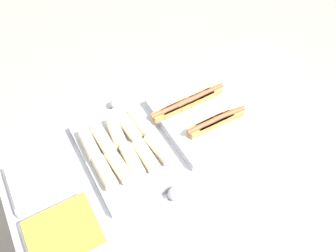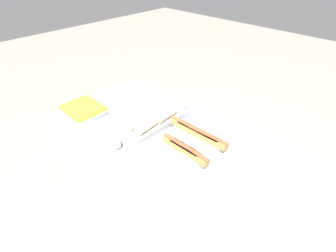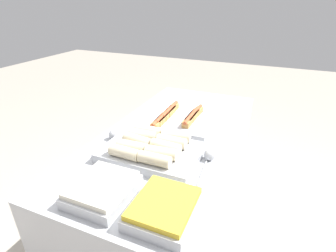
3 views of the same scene
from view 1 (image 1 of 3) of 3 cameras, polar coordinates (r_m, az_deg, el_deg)
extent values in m
plane|color=#ADA393|center=(2.34, 1.56, -13.73)|extent=(12.00, 12.00, 0.00)
cube|color=#B7BABF|center=(1.96, 1.83, -8.46)|extent=(1.69, 0.80, 0.85)
cube|color=#B7BABF|center=(1.62, 4.93, 0.99)|extent=(0.33, 0.46, 0.05)
cube|color=tan|center=(1.56, 7.41, 0.33)|extent=(0.15, 0.04, 0.04)
cylinder|color=#C15633|center=(1.54, 7.49, 0.80)|extent=(0.17, 0.02, 0.02)
cube|color=tan|center=(1.58, 8.87, 0.97)|extent=(0.15, 0.05, 0.04)
cylinder|color=#C15633|center=(1.56, 8.96, 1.44)|extent=(0.17, 0.02, 0.02)
cube|color=tan|center=(1.54, 6.02, -0.37)|extent=(0.15, 0.05, 0.04)
cylinder|color=#C15633|center=(1.52, 6.08, 0.10)|extent=(0.17, 0.02, 0.02)
cube|color=tan|center=(1.67, 5.67, 4.92)|extent=(0.15, 0.05, 0.04)
cylinder|color=#C15633|center=(1.65, 5.72, 5.40)|extent=(0.17, 0.03, 0.02)
cube|color=tan|center=(1.64, 4.09, 4.23)|extent=(0.15, 0.05, 0.04)
cylinder|color=#C15633|center=(1.63, 4.13, 4.71)|extent=(0.17, 0.03, 0.02)
cube|color=tan|center=(1.59, -0.27, 2.32)|extent=(0.15, 0.05, 0.04)
cylinder|color=#C15633|center=(1.58, -0.27, 2.80)|extent=(0.17, 0.02, 0.02)
cube|color=tan|center=(1.62, 2.56, 3.56)|extent=(0.15, 0.05, 0.04)
cylinder|color=#C15633|center=(1.61, 2.59, 4.04)|extent=(0.17, 0.03, 0.02)
cube|color=tan|center=(1.60, 10.56, 1.68)|extent=(0.15, 0.05, 0.04)
cylinder|color=#C15633|center=(1.59, 10.66, 2.15)|extent=(0.17, 0.03, 0.02)
cube|color=tan|center=(1.69, 7.06, 5.56)|extent=(0.15, 0.05, 0.04)
cylinder|color=#C15633|center=(1.68, 7.12, 6.04)|extent=(0.17, 0.03, 0.02)
cube|color=tan|center=(1.61, 1.26, 3.01)|extent=(0.15, 0.05, 0.04)
cylinder|color=#C15633|center=(1.59, 1.27, 3.50)|extent=(0.17, 0.03, 0.02)
cube|color=#B7BABF|center=(1.51, -7.47, -4.64)|extent=(0.35, 0.51, 0.05)
cylinder|color=beige|center=(1.54, -4.72, 0.58)|extent=(0.07, 0.16, 0.06)
cylinder|color=beige|center=(1.51, -11.25, -2.29)|extent=(0.06, 0.16, 0.06)
cylinder|color=beige|center=(1.42, -6.29, -5.83)|extent=(0.07, 0.16, 0.06)
cylinder|color=beige|center=(1.53, -6.81, -0.19)|extent=(0.07, 0.16, 0.06)
cylinder|color=beige|center=(1.41, -11.01, -7.82)|extent=(0.06, 0.16, 0.06)
cylinder|color=beige|center=(1.41, -8.53, -6.90)|extent=(0.07, 0.16, 0.06)
cylinder|color=beige|center=(1.50, -13.51, -3.18)|extent=(0.06, 0.16, 0.06)
cylinder|color=beige|center=(1.52, -8.99, -1.19)|extent=(0.08, 0.17, 0.06)
cylinder|color=beige|center=(1.45, -1.60, -3.89)|extent=(0.08, 0.17, 0.06)
cylinder|color=beige|center=(1.43, -3.91, -5.04)|extent=(0.06, 0.16, 0.06)
cube|color=#B7BABF|center=(1.38, -17.42, -17.75)|extent=(0.28, 0.24, 0.05)
cube|color=gold|center=(1.35, -17.80, -17.17)|extent=(0.26, 0.22, 0.02)
cube|color=#B7BABF|center=(1.53, -20.82, -8.58)|extent=(0.28, 0.24, 0.05)
cube|color=silver|center=(1.50, -21.22, -7.86)|extent=(0.26, 0.22, 0.02)
cylinder|color=#B2B5BA|center=(1.39, -3.23, -14.37)|extent=(0.24, 0.03, 0.01)
sphere|color=#B2B5BA|center=(1.39, 1.18, -11.72)|extent=(0.06, 0.06, 0.06)
cylinder|color=#B2B5BA|center=(1.70, -12.49, 1.73)|extent=(0.23, 0.03, 0.01)
sphere|color=#B2B5BA|center=(1.70, -9.13, 3.74)|extent=(0.06, 0.06, 0.06)
camera|label=2|loc=(1.41, 64.92, 11.91)|focal=28.00mm
camera|label=3|loc=(1.00, -71.14, -26.24)|focal=28.00mm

